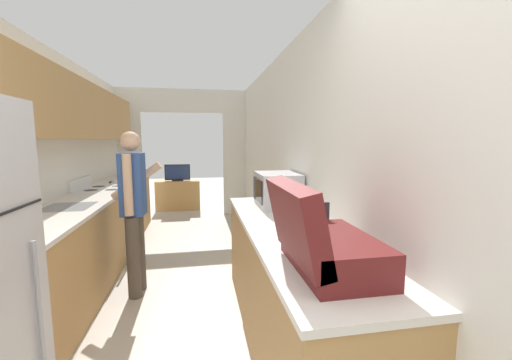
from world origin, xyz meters
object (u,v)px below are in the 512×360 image
at_px(microwave, 277,189).
at_px(tv_cabinet, 178,195).
at_px(person, 134,209).
at_px(knife, 111,182).
at_px(suitcase, 320,241).
at_px(television, 177,173).
at_px(range_oven, 107,221).

relative_size(microwave, tv_cabinet, 0.54).
bearing_deg(person, knife, 25.09).
height_order(person, suitcase, person).
distance_m(person, microwave, 1.41).
xyz_separation_m(television, knife, (-0.81, -2.07, 0.10)).
xyz_separation_m(person, microwave, (1.36, -0.29, 0.20)).
distance_m(suitcase, microwave, 1.49).
height_order(person, knife, person).
relative_size(tv_cabinet, television, 1.75).
height_order(range_oven, tv_cabinet, range_oven).
bearing_deg(range_oven, microwave, -36.95).
height_order(range_oven, microwave, microwave).
relative_size(person, suitcase, 2.60).
relative_size(range_oven, microwave, 2.06).
distance_m(range_oven, microwave, 2.50).
relative_size(microwave, television, 0.95).
relative_size(person, television, 2.99).
distance_m(range_oven, tv_cabinet, 2.80).
relative_size(range_oven, knife, 3.06).
bearing_deg(microwave, knife, 134.58).
xyz_separation_m(microwave, television, (-1.20, 4.11, -0.25)).
bearing_deg(tv_cabinet, television, -90.00).
height_order(suitcase, microwave, suitcase).
distance_m(range_oven, television, 2.78).
relative_size(range_oven, tv_cabinet, 1.11).
xyz_separation_m(suitcase, microwave, (0.16, 1.48, 0.02)).
xyz_separation_m(suitcase, television, (-1.04, 5.59, -0.23)).
bearing_deg(suitcase, knife, 117.70).
xyz_separation_m(tv_cabinet, television, (0.00, -0.04, 0.50)).
distance_m(suitcase, tv_cabinet, 5.78).
relative_size(person, microwave, 3.16).
distance_m(suitcase, television, 5.69).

